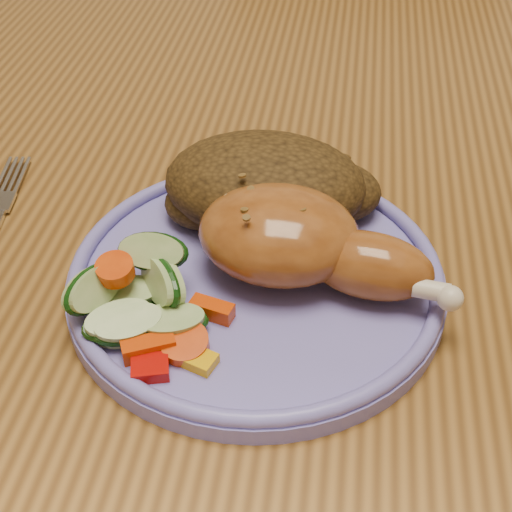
% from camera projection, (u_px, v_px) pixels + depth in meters
% --- Properties ---
extents(dining_table, '(0.90, 1.40, 0.75)m').
position_uv_depth(dining_table, '(340.00, 319.00, 0.56)').
color(dining_table, brown).
rests_on(dining_table, ground).
extents(chair_far, '(0.42, 0.42, 0.91)m').
position_uv_depth(chair_far, '(352.00, 115.00, 1.14)').
color(chair_far, '#4C2D16').
rests_on(chair_far, ground).
extents(plate, '(0.24, 0.24, 0.01)m').
position_uv_depth(plate, '(256.00, 281.00, 0.46)').
color(plate, '#6D65BC').
rests_on(plate, dining_table).
extents(plate_rim, '(0.24, 0.24, 0.01)m').
position_uv_depth(plate_rim, '(256.00, 268.00, 0.45)').
color(plate_rim, '#6D65BC').
rests_on(plate_rim, plate).
extents(chicken_leg, '(0.16, 0.09, 0.05)m').
position_uv_depth(chicken_leg, '(300.00, 241.00, 0.44)').
color(chicken_leg, '#95521F').
rests_on(chicken_leg, plate).
extents(rice_pilaf, '(0.15, 0.10, 0.06)m').
position_uv_depth(rice_pilaf, '(269.00, 186.00, 0.49)').
color(rice_pilaf, '#412C10').
rests_on(rice_pilaf, plate).
extents(vegetable_pile, '(0.10, 0.10, 0.05)m').
position_uv_depth(vegetable_pile, '(141.00, 302.00, 0.42)').
color(vegetable_pile, '#A50A05').
rests_on(vegetable_pile, plate).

